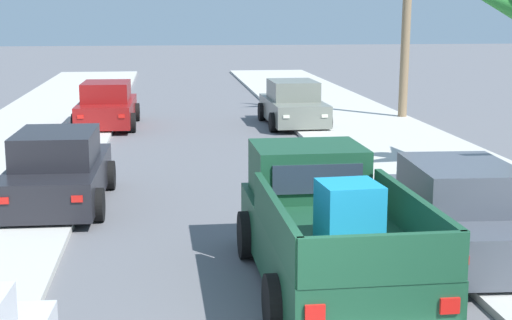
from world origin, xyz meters
name	(u,v)px	position (x,y,z in m)	size (l,w,h in m)	color
sidewalk_right	(422,164)	(5.24, 12.00, 0.06)	(4.64, 60.00, 0.12)	beige
curb_left	(36,174)	(-4.33, 12.00, 0.05)	(0.16, 60.00, 0.10)	silver
curb_right	(387,165)	(4.33, 12.00, 0.05)	(0.16, 60.00, 0.10)	silver
pickup_truck	(326,231)	(1.03, 4.00, 0.79)	(2.26, 5.23, 1.80)	#19472D
car_left_near	(58,171)	(-3.40, 9.06, 0.71)	(2.08, 4.28, 1.54)	black
car_right_near	(107,106)	(-3.18, 19.64, 0.71)	(2.08, 4.29, 1.54)	maroon
car_left_mid	(293,105)	(3.14, 19.23, 0.71)	(2.08, 4.28, 1.54)	slate
car_right_far	(457,213)	(3.38, 5.01, 0.71)	(2.20, 4.33, 1.54)	#474C56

